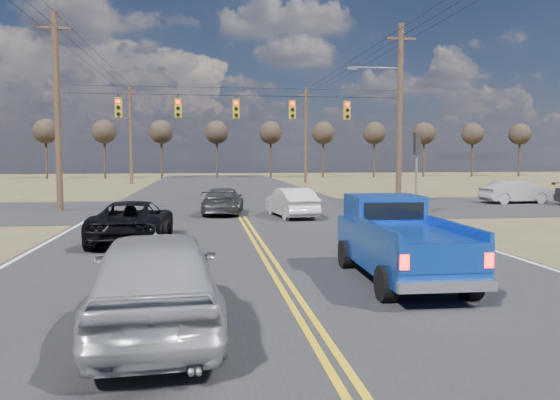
{
  "coord_description": "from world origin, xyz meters",
  "views": [
    {
      "loc": [
        -1.72,
        -11.03,
        2.82
      ],
      "look_at": [
        0.55,
        5.23,
        1.5
      ],
      "focal_mm": 35.0,
      "sensor_mm": 36.0,
      "label": 1
    }
  ],
  "objects": [
    {
      "name": "road_main",
      "position": [
        0.0,
        10.0,
        0.0
      ],
      "size": [
        14.0,
        120.0,
        0.02
      ],
      "primitive_type": "cube",
      "color": "#28282B",
      "rests_on": "ground"
    },
    {
      "name": "silver_suv",
      "position": [
        -2.5,
        -2.26,
        0.85
      ],
      "size": [
        2.31,
        5.11,
        1.7
      ],
      "primitive_type": "imported",
      "rotation": [
        0.0,
        0.0,
        3.2
      ],
      "color": "#9E9FA5",
      "rests_on": "ground"
    },
    {
      "name": "dgrey_car_queue",
      "position": [
        -0.8,
        15.5,
        0.65
      ],
      "size": [
        2.34,
        4.64,
        1.29
      ],
      "primitive_type": "imported",
      "rotation": [
        0.0,
        0.0,
        3.02
      ],
      "color": "#35363A",
      "rests_on": "ground"
    },
    {
      "name": "white_car_queue",
      "position": [
        2.28,
        13.77,
        0.68
      ],
      "size": [
        2.01,
        4.31,
        1.37
      ],
      "primitive_type": "imported",
      "rotation": [
        0.0,
        0.0,
        3.28
      ],
      "color": "silver",
      "rests_on": "ground"
    },
    {
      "name": "utility_poles",
      "position": [
        0.0,
        17.0,
        5.23
      ],
      "size": [
        19.6,
        58.32,
        10.0
      ],
      "color": "#473323",
      "rests_on": "ground"
    },
    {
      "name": "signal_gantry",
      "position": [
        0.5,
        17.79,
        5.06
      ],
      "size": [
        19.6,
        4.83,
        10.0
      ],
      "color": "#473323",
      "rests_on": "ground"
    },
    {
      "name": "road_cross",
      "position": [
        0.0,
        18.0,
        0.0
      ],
      "size": [
        120.0,
        12.0,
        0.02
      ],
      "primitive_type": "cube",
      "color": "#28282B",
      "rests_on": "ground"
    },
    {
      "name": "cross_car_east_near",
      "position": [
        16.77,
        19.2,
        0.69
      ],
      "size": [
        1.84,
        4.33,
        1.39
      ],
      "primitive_type": "imported",
      "rotation": [
        0.0,
        0.0,
        1.66
      ],
      "color": "#A5A9AD",
      "rests_on": "ground"
    },
    {
      "name": "ground",
      "position": [
        0.0,
        0.0,
        0.0
      ],
      "size": [
        160.0,
        160.0,
        0.0
      ],
      "primitive_type": "plane",
      "color": "brown",
      "rests_on": "ground"
    },
    {
      "name": "pickup_truck",
      "position": [
        2.64,
        0.71,
        0.91
      ],
      "size": [
        2.09,
        5.02,
        1.87
      ],
      "rotation": [
        0.0,
        0.0,
        -0.02
      ],
      "color": "black",
      "rests_on": "ground"
    },
    {
      "name": "black_suv",
      "position": [
        -4.04,
        7.26,
        0.69
      ],
      "size": [
        2.44,
        5.02,
        1.38
      ],
      "primitive_type": "imported",
      "rotation": [
        0.0,
        0.0,
        3.11
      ],
      "color": "black",
      "rests_on": "ground"
    },
    {
      "name": "treeline",
      "position": [
        0.0,
        26.96,
        5.7
      ],
      "size": [
        87.0,
        117.8,
        7.4
      ],
      "color": "#33261C",
      "rests_on": "ground"
    }
  ]
}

